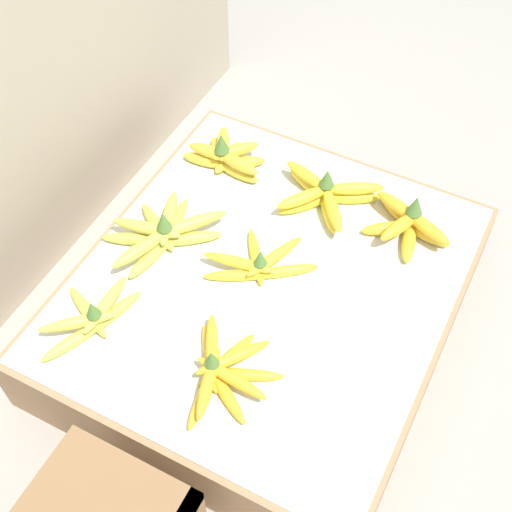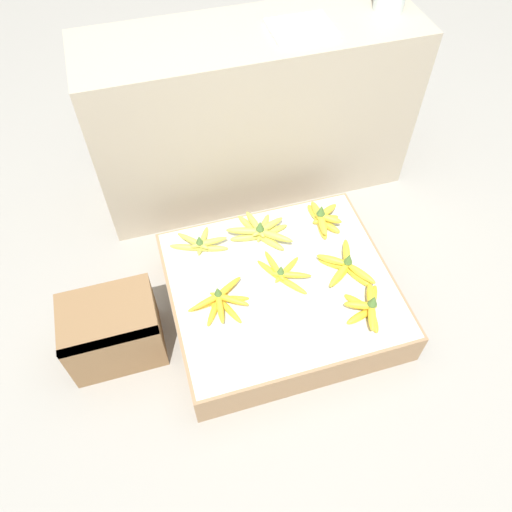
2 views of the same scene
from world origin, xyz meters
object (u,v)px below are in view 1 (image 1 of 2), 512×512
at_px(banana_bunch_middle_midright, 324,195).
at_px(banana_bunch_back_midright, 226,156).
at_px(banana_bunch_middle_midleft, 258,264).
at_px(banana_bunch_back_midleft, 162,233).
at_px(banana_bunch_front_midright, 407,223).
at_px(banana_bunch_middle_left, 221,371).
at_px(banana_bunch_back_left, 92,318).

bearing_deg(banana_bunch_middle_midright, banana_bunch_back_midright, 88.07).
xyz_separation_m(banana_bunch_middle_midleft, banana_bunch_back_midleft, (-0.02, 0.24, 0.01)).
xyz_separation_m(banana_bunch_front_midright, banana_bunch_back_midleft, (-0.29, 0.49, -0.00)).
distance_m(banana_bunch_middle_midright, banana_bunch_back_midleft, 0.40).
xyz_separation_m(banana_bunch_front_midright, banana_bunch_back_midright, (0.00, 0.48, 0.00)).
distance_m(banana_bunch_back_midleft, banana_bunch_back_midright, 0.29).
relative_size(banana_bunch_front_midright, banana_bunch_middle_midright, 0.85).
distance_m(banana_bunch_middle_left, banana_bunch_back_midleft, 0.39).
bearing_deg(banana_bunch_middle_midright, banana_bunch_back_midleft, 134.59).
xyz_separation_m(banana_bunch_back_left, banana_bunch_back_midright, (0.56, -0.02, 0.01)).
bearing_deg(banana_bunch_middle_midleft, banana_bunch_middle_left, -168.07).
height_order(banana_bunch_back_midleft, banana_bunch_back_midright, banana_bunch_back_midright).
height_order(banana_bunch_middle_midleft, banana_bunch_back_midright, banana_bunch_back_midright).
distance_m(banana_bunch_front_midright, banana_bunch_middle_midright, 0.21).
bearing_deg(banana_bunch_front_midright, banana_bunch_middle_midright, 91.47).
distance_m(banana_bunch_front_midright, banana_bunch_middle_left, 0.57).
height_order(banana_bunch_front_midright, banana_bunch_back_midright, banana_bunch_back_midright).
bearing_deg(banana_bunch_middle_left, banana_bunch_front_midright, -20.04).
bearing_deg(banana_bunch_back_left, banana_bunch_middle_midright, -28.12).
xyz_separation_m(banana_bunch_front_midright, banana_bunch_middle_midright, (-0.01, 0.21, -0.00)).
bearing_deg(banana_bunch_back_midright, banana_bunch_middle_midleft, -139.20).
bearing_deg(banana_bunch_middle_midright, banana_bunch_front_midright, -88.53).
xyz_separation_m(banana_bunch_middle_left, banana_bunch_back_midright, (0.54, 0.29, 0.01)).
distance_m(banana_bunch_middle_left, banana_bunch_back_left, 0.30).
relative_size(banana_bunch_middle_left, banana_bunch_back_midright, 1.16).
bearing_deg(banana_bunch_back_left, banana_bunch_middle_midleft, -40.20).
bearing_deg(banana_bunch_middle_left, banana_bunch_back_left, 92.87).
bearing_deg(banana_bunch_back_midleft, banana_bunch_middle_midleft, -84.27).
height_order(banana_bunch_middle_midleft, banana_bunch_back_midleft, banana_bunch_back_midleft).
relative_size(banana_bunch_middle_midleft, banana_bunch_back_left, 0.98).
height_order(banana_bunch_middle_midright, banana_bunch_back_left, banana_bunch_middle_midright).
distance_m(banana_bunch_front_midright, banana_bunch_back_midright, 0.48).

